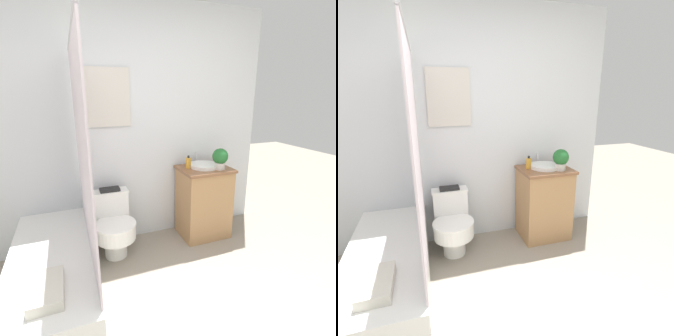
# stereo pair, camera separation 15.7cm
# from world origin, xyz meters

# --- Properties ---
(wall_back) EXTENTS (3.17, 0.07, 2.50)m
(wall_back) POSITION_xyz_m (-0.00, 1.87, 1.26)
(wall_back) COLOR silver
(wall_back) RESTS_ON ground_plane
(shower_area) EXTENTS (0.60, 1.52, 1.98)m
(shower_area) POSITION_xyz_m (-0.77, 1.08, 0.28)
(shower_area) COLOR white
(shower_area) RESTS_ON ground_plane
(toilet) EXTENTS (0.40, 0.52, 0.64)m
(toilet) POSITION_xyz_m (-0.23, 1.57, 0.32)
(toilet) COLOR white
(toilet) RESTS_ON ground_plane
(vanity) EXTENTS (0.56, 0.46, 0.81)m
(vanity) POSITION_xyz_m (0.80, 1.60, 0.41)
(vanity) COLOR #AD7F51
(vanity) RESTS_ON ground_plane
(sink) EXTENTS (0.32, 0.36, 0.13)m
(sink) POSITION_xyz_m (0.80, 1.62, 0.83)
(sink) COLOR white
(sink) RESTS_ON vanity
(soap_bottle) EXTENTS (0.06, 0.06, 0.14)m
(soap_bottle) POSITION_xyz_m (0.63, 1.66, 0.87)
(soap_bottle) COLOR gold
(soap_bottle) RESTS_ON vanity
(potted_plant) EXTENTS (0.17, 0.17, 0.23)m
(potted_plant) POSITION_xyz_m (0.93, 1.49, 0.93)
(potted_plant) COLOR beige
(potted_plant) RESTS_ON vanity
(book_on_tank) EXTENTS (0.20, 0.12, 0.02)m
(book_on_tank) POSITION_xyz_m (-0.23, 1.71, 0.65)
(book_on_tank) COLOR black
(book_on_tank) RESTS_ON toilet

